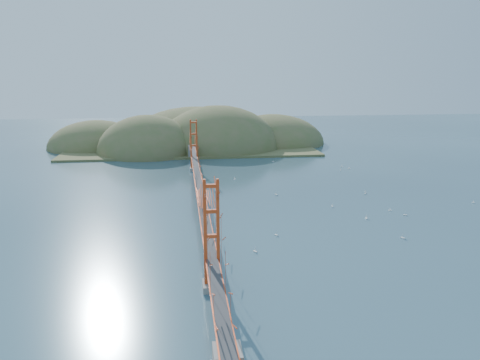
{
  "coord_description": "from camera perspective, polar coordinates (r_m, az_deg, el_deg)",
  "views": [
    {
      "loc": [
        -2.74,
        -74.57,
        21.91
      ],
      "look_at": [
        6.68,
        0.0,
        4.51
      ],
      "focal_mm": 35.0,
      "sensor_mm": 36.0,
      "label": 1
    }
  ],
  "objects": [
    {
      "name": "sailboat_17",
      "position": [
        113.38,
        12.33,
        1.65
      ],
      "size": [
        0.51,
        0.43,
        0.58
      ],
      "color": "white",
      "rests_on": "ground"
    },
    {
      "name": "sailboat_1",
      "position": [
        77.84,
        19.49,
        -3.97
      ],
      "size": [
        0.64,
        0.64,
        0.69
      ],
      "color": "white",
      "rests_on": "ground"
    },
    {
      "name": "sailboat_12",
      "position": [
        117.34,
        4.06,
        2.31
      ],
      "size": [
        0.57,
        0.48,
        0.66
      ],
      "color": "white",
      "rests_on": "ground"
    },
    {
      "name": "bridge",
      "position": [
        76.28,
        -5.0,
        1.71
      ],
      "size": [
        2.2,
        94.4,
        12.0
      ],
      "color": "gray",
      "rests_on": "ground"
    },
    {
      "name": "sailboat_4",
      "position": [
        89.21,
        15.03,
        -1.54
      ],
      "size": [
        0.72,
        0.72,
        0.75
      ],
      "color": "white",
      "rests_on": "ground"
    },
    {
      "name": "sailboat_16",
      "position": [
        85.64,
        4.41,
        -1.72
      ],
      "size": [
        0.69,
        0.69,
        0.75
      ],
      "color": "white",
      "rests_on": "ground"
    },
    {
      "name": "far_headlands",
      "position": [
        144.84,
        -5.17,
        4.28
      ],
      "size": [
        84.0,
        58.0,
        25.0
      ],
      "color": "brown",
      "rests_on": "ground"
    },
    {
      "name": "sailboat_2",
      "position": [
        79.58,
        17.82,
        -3.49
      ],
      "size": [
        0.52,
        0.46,
        0.6
      ],
      "color": "white",
      "rests_on": "ground"
    },
    {
      "name": "sailboat_14",
      "position": [
        79.49,
        11.19,
        -3.12
      ],
      "size": [
        0.43,
        0.52,
        0.61
      ],
      "color": "white",
      "rests_on": "ground"
    },
    {
      "name": "sailboat_15",
      "position": [
        109.21,
        12.16,
        1.24
      ],
      "size": [
        0.43,
        0.51,
        0.59
      ],
      "color": "white",
      "rests_on": "ground"
    },
    {
      "name": "sailboat_6",
      "position": [
        67.21,
        19.23,
        -6.61
      ],
      "size": [
        0.69,
        0.69,
        0.74
      ],
      "color": "white",
      "rests_on": "ground"
    },
    {
      "name": "sailboat_10",
      "position": [
        58.98,
        1.86,
        -8.63
      ],
      "size": [
        0.64,
        0.64,
        0.68
      ],
      "color": "white",
      "rests_on": "ground"
    },
    {
      "name": "sailboat_extra_0",
      "position": [
        64.84,
        4.45,
        -6.62
      ],
      "size": [
        0.63,
        0.63,
        0.66
      ],
      "color": "white",
      "rests_on": "ground"
    },
    {
      "name": "ground",
      "position": [
        77.77,
        -4.89,
        -3.38
      ],
      "size": [
        320.0,
        320.0,
        0.0
      ],
      "primitive_type": "plane",
      "color": "#2C4A59",
      "rests_on": "ground"
    },
    {
      "name": "sailboat_extra_1",
      "position": [
        89.57,
        26.57,
        -2.45
      ],
      "size": [
        0.5,
        0.42,
        0.58
      ],
      "color": "white",
      "rests_on": "ground"
    },
    {
      "name": "sailboat_3",
      "position": [
        97.65,
        -0.66,
        0.15
      ],
      "size": [
        0.57,
        0.57,
        0.64
      ],
      "color": "white",
      "rests_on": "ground"
    },
    {
      "name": "sailboat_7",
      "position": [
        111.48,
        13.14,
        1.43
      ],
      "size": [
        0.64,
        0.55,
        0.73
      ],
      "color": "white",
      "rests_on": "ground"
    },
    {
      "name": "sailboat_0",
      "position": [
        74.29,
        15.15,
        -4.46
      ],
      "size": [
        0.57,
        0.65,
        0.74
      ],
      "color": "white",
      "rests_on": "ground"
    }
  ]
}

